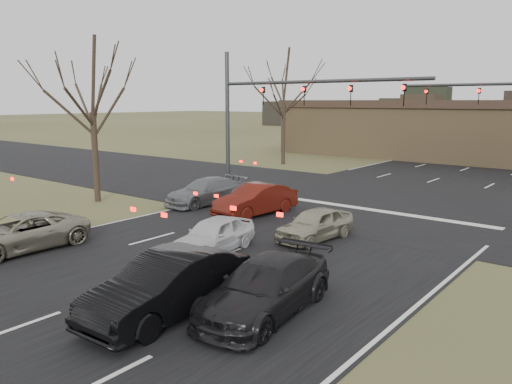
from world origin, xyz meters
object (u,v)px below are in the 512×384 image
(mast_arm_near, at_px, (272,104))
(car_black_hatch, at_px, (168,285))
(car_white_sedan, at_px, (214,235))
(car_silver_suv, at_px, (19,233))
(car_charcoal_sedan, at_px, (266,287))
(car_grey_ahead, at_px, (206,191))
(car_red_ahead, at_px, (256,200))
(car_silver_ahead, at_px, (315,224))

(mast_arm_near, distance_m, car_black_hatch, 16.63)
(car_black_hatch, bearing_deg, car_white_sedan, 118.15)
(car_silver_suv, relative_size, car_white_sedan, 1.27)
(car_charcoal_sedan, bearing_deg, car_white_sedan, 140.98)
(car_silver_suv, xyz_separation_m, car_grey_ahead, (-0.50, 9.96, 0.02))
(car_charcoal_sedan, height_order, car_grey_ahead, car_charcoal_sedan)
(car_red_ahead, xyz_separation_m, car_silver_ahead, (4.42, -1.89, -0.10))
(mast_arm_near, distance_m, car_silver_suv, 14.60)
(car_charcoal_sedan, bearing_deg, car_black_hatch, -144.66)
(mast_arm_near, relative_size, car_black_hatch, 2.58)
(car_black_hatch, height_order, car_red_ahead, car_black_hatch)
(car_white_sedan, bearing_deg, car_silver_suv, -150.22)
(car_white_sedan, relative_size, car_charcoal_sedan, 0.79)
(car_grey_ahead, bearing_deg, car_white_sedan, -37.78)
(car_grey_ahead, height_order, car_silver_ahead, car_grey_ahead)
(car_silver_suv, xyz_separation_m, car_black_hatch, (8.20, -0.35, 0.12))
(car_silver_suv, bearing_deg, mast_arm_near, 87.98)
(mast_arm_near, bearing_deg, car_silver_ahead, -42.76)
(car_black_hatch, distance_m, car_silver_ahead, 8.13)
(car_silver_suv, distance_m, car_charcoal_sedan, 10.08)
(car_black_hatch, relative_size, car_silver_ahead, 1.30)
(car_grey_ahead, bearing_deg, car_silver_ahead, -9.28)
(mast_arm_near, bearing_deg, car_white_sedan, -64.13)
(car_silver_suv, height_order, car_red_ahead, car_red_ahead)
(car_charcoal_sedan, relative_size, car_silver_ahead, 1.29)
(car_white_sedan, height_order, car_red_ahead, car_red_ahead)
(car_grey_ahead, relative_size, car_silver_ahead, 1.27)
(car_silver_ahead, bearing_deg, car_grey_ahead, 170.09)
(car_silver_suv, bearing_deg, car_charcoal_sedan, 8.25)
(car_black_hatch, xyz_separation_m, car_charcoal_sedan, (1.80, 1.60, -0.10))
(car_white_sedan, bearing_deg, car_red_ahead, 107.29)
(car_silver_suv, relative_size, car_grey_ahead, 1.02)
(car_charcoal_sedan, bearing_deg, car_silver_suv, -179.21)
(car_white_sedan, bearing_deg, mast_arm_near, 108.71)
(mast_arm_near, relative_size, car_silver_ahead, 3.36)
(car_silver_suv, height_order, car_charcoal_sedan, car_charcoal_sedan)
(mast_arm_near, bearing_deg, car_grey_ahead, -107.90)
(car_white_sedan, xyz_separation_m, car_silver_ahead, (1.92, 3.61, -0.01))
(car_silver_suv, relative_size, car_silver_ahead, 1.29)
(car_grey_ahead, bearing_deg, car_black_hatch, -43.49)
(car_black_hatch, height_order, car_charcoal_sedan, car_black_hatch)
(car_silver_suv, relative_size, car_black_hatch, 1.00)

